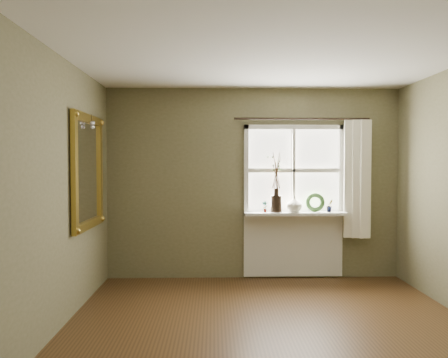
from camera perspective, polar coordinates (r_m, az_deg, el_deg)
floor at (r=4.07m, az=6.88°, el=-20.70°), size 4.50×4.50×0.00m
ceiling at (r=3.90m, az=7.05°, el=17.30°), size 4.50×4.50×0.00m
wall_back at (r=6.05m, az=3.81°, el=-0.57°), size 4.00×0.10×2.60m
wall_left at (r=4.02m, az=-23.36°, el=-2.03°), size 0.10×4.50×2.60m
wall_front at (r=1.54m, az=19.57°, el=-8.21°), size 4.00×0.10×2.60m
window_frame at (r=6.05m, az=9.07°, el=1.11°), size 1.36×0.06×1.24m
window_sill at (r=5.98m, az=9.23°, el=-4.47°), size 1.36×0.26×0.04m
window_apron at (r=6.15m, az=9.01°, el=-8.44°), size 1.36×0.04×0.88m
dark_jug at (r=5.92m, az=6.84°, el=-3.23°), size 0.19×0.19×0.23m
cream_vase at (r=5.96m, az=9.18°, el=-3.23°), size 0.22×0.22×0.22m
wreath at (r=6.06m, az=11.82°, el=-3.27°), size 0.28×0.19×0.27m
potted_plant_left at (r=5.91m, az=5.36°, el=-3.60°), size 0.09×0.07×0.15m
potted_plant_right at (r=6.07m, az=13.64°, el=-3.39°), size 0.12×0.11×0.17m
curtain at (r=6.16m, az=16.93°, el=-0.00°), size 0.36×0.12×1.59m
curtain_rod at (r=6.04m, az=10.15°, el=7.76°), size 1.84×0.03×0.03m
gilt_mirror at (r=5.16m, az=-17.33°, el=0.95°), size 0.10×1.08×1.29m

